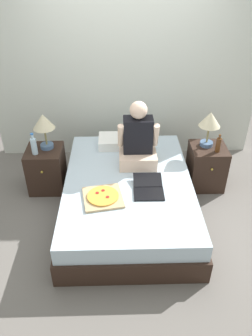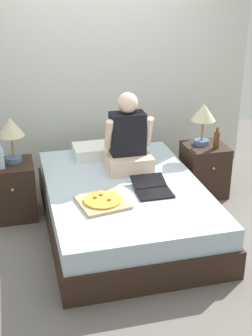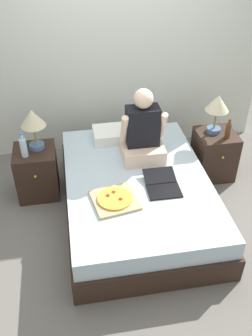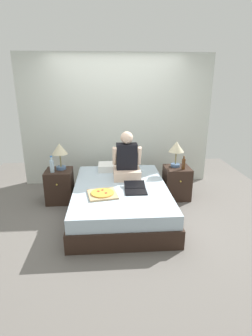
{
  "view_description": "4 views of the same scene",
  "coord_description": "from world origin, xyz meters",
  "px_view_note": "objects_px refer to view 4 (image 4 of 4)",
  "views": [
    {
      "loc": [
        -0.11,
        -2.97,
        2.64
      ],
      "look_at": [
        -0.03,
        -0.15,
        0.72
      ],
      "focal_mm": 35.0,
      "sensor_mm": 36.0,
      "label": 1
    },
    {
      "loc": [
        -0.96,
        -3.83,
        2.35
      ],
      "look_at": [
        -0.01,
        -0.08,
        0.66
      ],
      "focal_mm": 50.0,
      "sensor_mm": 36.0,
      "label": 2
    },
    {
      "loc": [
        -0.62,
        -2.92,
        2.76
      ],
      "look_at": [
        -0.14,
        -0.18,
        0.71
      ],
      "focal_mm": 40.0,
      "sensor_mm": 36.0,
      "label": 3
    },
    {
      "loc": [
        -0.19,
        -3.75,
        2.0
      ],
      "look_at": [
        0.08,
        -0.06,
        0.76
      ],
      "focal_mm": 28.0,
      "sensor_mm": 36.0,
      "label": 4
    }
  ],
  "objects_px": {
    "nightstand_left": "(60,186)",
    "nightstand_right": "(177,183)",
    "beer_bottle": "(184,164)",
    "person_seated": "(127,161)",
    "laptop": "(135,189)",
    "pizza_box": "(102,194)",
    "lamp_on_right_nightstand": "(176,149)",
    "water_bottle": "(52,166)",
    "bed": "(121,199)",
    "lamp_on_left_nightstand": "(60,151)"
  },
  "relations": [
    {
      "from": "nightstand_left",
      "to": "lamp_on_right_nightstand",
      "type": "distance_m",
      "value": 2.11
    },
    {
      "from": "nightstand_left",
      "to": "bed",
      "type": "bearing_deg",
      "value": -25.84
    },
    {
      "from": "beer_bottle",
      "to": "laptop",
      "type": "bearing_deg",
      "value": -145.9
    },
    {
      "from": "nightstand_right",
      "to": "beer_bottle",
      "type": "bearing_deg",
      "value": -54.99
    },
    {
      "from": "water_bottle",
      "to": "person_seated",
      "type": "height_order",
      "value": "person_seated"
    },
    {
      "from": "water_bottle",
      "to": "nightstand_right",
      "type": "xyz_separation_m",
      "value": [
        2.13,
        0.09,
        -0.39
      ]
    },
    {
      "from": "laptop",
      "to": "water_bottle",
      "type": "bearing_deg",
      "value": 155.17
    },
    {
      "from": "person_seated",
      "to": "lamp_on_right_nightstand",
      "type": "bearing_deg",
      "value": 12.3
    },
    {
      "from": "beer_bottle",
      "to": "person_seated",
      "type": "bearing_deg",
      "value": -177.66
    },
    {
      "from": "lamp_on_left_nightstand",
      "to": "pizza_box",
      "type": "relative_size",
      "value": 0.97
    },
    {
      "from": "person_seated",
      "to": "laptop",
      "type": "height_order",
      "value": "person_seated"
    },
    {
      "from": "nightstand_left",
      "to": "pizza_box",
      "type": "distance_m",
      "value": 1.12
    },
    {
      "from": "water_bottle",
      "to": "lamp_on_right_nightstand",
      "type": "height_order",
      "value": "lamp_on_right_nightstand"
    },
    {
      "from": "bed",
      "to": "beer_bottle",
      "type": "distance_m",
      "value": 1.24
    },
    {
      "from": "nightstand_right",
      "to": "laptop",
      "type": "distance_m",
      "value": 1.09
    },
    {
      "from": "nightstand_right",
      "to": "person_seated",
      "type": "distance_m",
      "value": 1.02
    },
    {
      "from": "water_bottle",
      "to": "laptop",
      "type": "height_order",
      "value": "water_bottle"
    },
    {
      "from": "water_bottle",
      "to": "laptop",
      "type": "xyz_separation_m",
      "value": [
        1.31,
        -0.61,
        -0.2
      ]
    },
    {
      "from": "nightstand_left",
      "to": "lamp_on_right_nightstand",
      "type": "bearing_deg",
      "value": 1.42
    },
    {
      "from": "lamp_on_right_nightstand",
      "to": "beer_bottle",
      "type": "xyz_separation_m",
      "value": [
        0.1,
        -0.15,
        -0.23
      ]
    },
    {
      "from": "bed",
      "to": "lamp_on_left_nightstand",
      "type": "distance_m",
      "value": 1.31
    },
    {
      "from": "lamp_on_right_nightstand",
      "to": "laptop",
      "type": "relative_size",
      "value": 1.08
    },
    {
      "from": "water_bottle",
      "to": "lamp_on_right_nightstand",
      "type": "relative_size",
      "value": 0.61
    },
    {
      "from": "water_bottle",
      "to": "nightstand_right",
      "type": "relative_size",
      "value": 0.49
    },
    {
      "from": "nightstand_left",
      "to": "pizza_box",
      "type": "bearing_deg",
      "value": -47.39
    },
    {
      "from": "water_bottle",
      "to": "laptop",
      "type": "bearing_deg",
      "value": -24.83
    },
    {
      "from": "nightstand_left",
      "to": "person_seated",
      "type": "bearing_deg",
      "value": -6.93
    },
    {
      "from": "nightstand_left",
      "to": "nightstand_right",
      "type": "xyz_separation_m",
      "value": [
        2.05,
        0.0,
        0.0
      ]
    },
    {
      "from": "person_seated",
      "to": "pizza_box",
      "type": "distance_m",
      "value": 0.83
    },
    {
      "from": "person_seated",
      "to": "laptop",
      "type": "bearing_deg",
      "value": -81.22
    },
    {
      "from": "water_bottle",
      "to": "beer_bottle",
      "type": "xyz_separation_m",
      "value": [
        2.2,
        -0.01,
        -0.02
      ]
    },
    {
      "from": "bed",
      "to": "nightstand_right",
      "type": "distance_m",
      "value": 1.14
    },
    {
      "from": "lamp_on_right_nightstand",
      "to": "water_bottle",
      "type": "bearing_deg",
      "value": -176.18
    },
    {
      "from": "pizza_box",
      "to": "lamp_on_left_nightstand",
      "type": "bearing_deg",
      "value": 129.37
    },
    {
      "from": "bed",
      "to": "nightstand_left",
      "type": "xyz_separation_m",
      "value": [
        -1.02,
        0.5,
        0.06
      ]
    },
    {
      "from": "pizza_box",
      "to": "nightstand_left",
      "type": "bearing_deg",
      "value": 132.61
    },
    {
      "from": "laptop",
      "to": "beer_bottle",
      "type": "bearing_deg",
      "value": 34.1
    },
    {
      "from": "nightstand_left",
      "to": "person_seated",
      "type": "distance_m",
      "value": 1.24
    },
    {
      "from": "bed",
      "to": "lamp_on_left_nightstand",
      "type": "relative_size",
      "value": 4.68
    },
    {
      "from": "nightstand_left",
      "to": "water_bottle",
      "type": "distance_m",
      "value": 0.41
    },
    {
      "from": "person_seated",
      "to": "nightstand_left",
      "type": "bearing_deg",
      "value": 173.07
    },
    {
      "from": "nightstand_left",
      "to": "person_seated",
      "type": "xyz_separation_m",
      "value": [
        1.15,
        -0.14,
        0.46
      ]
    },
    {
      "from": "bed",
      "to": "nightstand_right",
      "type": "relative_size",
      "value": 3.72
    },
    {
      "from": "nightstand_left",
      "to": "lamp_on_left_nightstand",
      "type": "bearing_deg",
      "value": 51.37
    },
    {
      "from": "nightstand_left",
      "to": "person_seated",
      "type": "relative_size",
      "value": 0.73
    },
    {
      "from": "lamp_on_right_nightstand",
      "to": "pizza_box",
      "type": "relative_size",
      "value": 0.97
    },
    {
      "from": "lamp_on_right_nightstand",
      "to": "beer_bottle",
      "type": "relative_size",
      "value": 1.96
    },
    {
      "from": "nightstand_left",
      "to": "nightstand_right",
      "type": "relative_size",
      "value": 1.0
    },
    {
      "from": "lamp_on_left_nightstand",
      "to": "laptop",
      "type": "height_order",
      "value": "lamp_on_left_nightstand"
    },
    {
      "from": "beer_bottle",
      "to": "person_seated",
      "type": "height_order",
      "value": "person_seated"
    }
  ]
}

